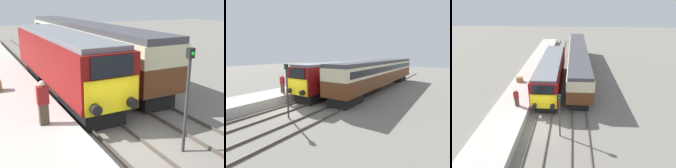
% 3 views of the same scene
% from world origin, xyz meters
% --- Properties ---
extents(ground_plane, '(120.00, 120.00, 0.00)m').
position_xyz_m(ground_plane, '(0.00, 0.00, 0.00)').
color(ground_plane, slate).
extents(platform_left, '(3.50, 50.00, 0.81)m').
position_xyz_m(platform_left, '(-3.30, 8.00, 0.40)').
color(platform_left, '#B7B2A8').
rests_on(platform_left, ground_plane).
extents(rails_near_track, '(1.51, 60.00, 0.14)m').
position_xyz_m(rails_near_track, '(0.00, 5.00, 0.07)').
color(rails_near_track, '#4C4238').
rests_on(rails_near_track, ground_plane).
extents(rails_far_track, '(1.50, 60.00, 0.14)m').
position_xyz_m(rails_far_track, '(3.40, 5.00, 0.07)').
color(rails_far_track, '#4C4238').
rests_on(rails_far_track, ground_plane).
extents(locomotive, '(2.70, 13.72, 3.70)m').
position_xyz_m(locomotive, '(0.00, 8.19, 2.07)').
color(locomotive, black).
rests_on(locomotive, ground_plane).
extents(passenger_carriage, '(2.75, 21.78, 3.83)m').
position_xyz_m(passenger_carriage, '(3.40, 13.18, 2.35)').
color(passenger_carriage, black).
rests_on(passenger_carriage, ground_plane).
extents(person_on_platform, '(0.44, 0.26, 1.80)m').
position_xyz_m(person_on_platform, '(-2.73, 2.12, 1.71)').
color(person_on_platform, '#473828').
rests_on(person_on_platform, platform_left).
extents(signal_post, '(0.24, 0.28, 3.96)m').
position_xyz_m(signal_post, '(1.70, -0.98, 2.35)').
color(signal_post, '#333333').
rests_on(signal_post, ground_plane).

